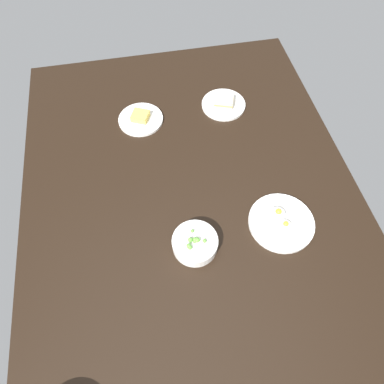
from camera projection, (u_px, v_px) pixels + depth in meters
dining_table at (192, 198)px, 119.44cm from camera, size 155.25×113.29×4.00cm
bowl_peas at (195, 243)px, 105.72cm from camera, size 14.10×14.10×5.76cm
plate_cheese at (141, 119)px, 135.22cm from camera, size 17.23×17.23×3.67cm
plate_eggs at (281, 222)px, 111.05cm from camera, size 20.96×20.96×5.20cm
plate_sandwich at (224, 103)px, 139.33cm from camera, size 17.44×17.44×4.32cm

